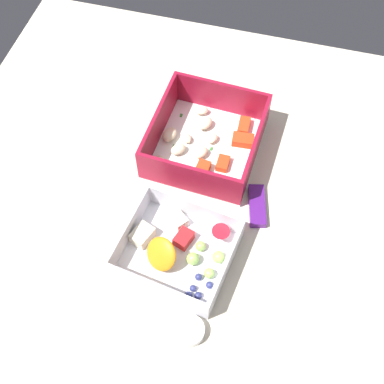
{
  "coord_description": "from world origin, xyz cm",
  "views": [
    {
      "loc": [
        37.99,
        11.7,
        69.28
      ],
      "look_at": [
        -0.92,
        1.39,
        4.0
      ],
      "focal_mm": 47.61,
      "sensor_mm": 36.0,
      "label": 1
    }
  ],
  "objects_px": {
    "pasta_container": "(206,141)",
    "candy_bar": "(257,206)",
    "paper_cup_liner": "(189,331)",
    "fruit_bowl": "(177,250)"
  },
  "relations": [
    {
      "from": "paper_cup_liner",
      "to": "fruit_bowl",
      "type": "bearing_deg",
      "value": -156.47
    },
    {
      "from": "fruit_bowl",
      "to": "paper_cup_liner",
      "type": "distance_m",
      "value": 0.11
    },
    {
      "from": "pasta_container",
      "to": "fruit_bowl",
      "type": "relative_size",
      "value": 1.08
    },
    {
      "from": "pasta_container",
      "to": "paper_cup_liner",
      "type": "xyz_separation_m",
      "value": [
        0.3,
        0.05,
        -0.01
      ]
    },
    {
      "from": "pasta_container",
      "to": "candy_bar",
      "type": "bearing_deg",
      "value": 52.81
    },
    {
      "from": "pasta_container",
      "to": "fruit_bowl",
      "type": "distance_m",
      "value": 0.19
    },
    {
      "from": "pasta_container",
      "to": "paper_cup_liner",
      "type": "relative_size",
      "value": 4.56
    },
    {
      "from": "candy_bar",
      "to": "paper_cup_liner",
      "type": "distance_m",
      "value": 0.22
    },
    {
      "from": "paper_cup_liner",
      "to": "candy_bar",
      "type": "bearing_deg",
      "value": 166.67
    },
    {
      "from": "fruit_bowl",
      "to": "paper_cup_liner",
      "type": "relative_size",
      "value": 4.22
    }
  ]
}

